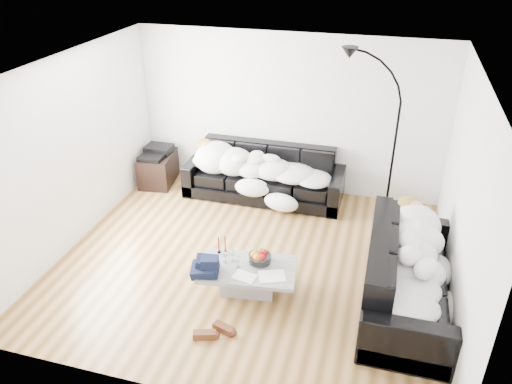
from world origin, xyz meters
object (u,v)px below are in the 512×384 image
(sofa_back, at_px, (264,174))
(candle_left, at_px, (219,245))
(fruit_bowl, at_px, (260,256))
(sofa_right, at_px, (409,272))
(wine_glass_b, at_px, (225,257))
(floor_lamp, at_px, (394,148))
(candle_right, at_px, (225,245))
(sleeper_right, at_px, (412,258))
(shoes, at_px, (214,332))
(wine_glass_a, at_px, (233,256))
(av_cabinet, at_px, (158,169))
(stereo, at_px, (156,151))
(coffee_table, at_px, (248,279))
(wine_glass_c, at_px, (238,262))
(sleeper_back, at_px, (263,163))

(sofa_back, bearing_deg, candle_left, -90.21)
(sofa_back, xyz_separation_m, fruit_bowl, (0.54, -2.23, 0.01))
(sofa_right, height_order, wine_glass_b, sofa_right)
(sofa_back, height_order, floor_lamp, floor_lamp)
(candle_left, distance_m, candle_right, 0.08)
(sleeper_right, height_order, candle_left, sleeper_right)
(sofa_right, distance_m, fruit_bowl, 1.77)
(sofa_back, height_order, candle_right, sofa_back)
(sofa_right, distance_m, shoes, 2.34)
(shoes, bearing_deg, wine_glass_a, 88.33)
(wine_glass_a, xyz_separation_m, wine_glass_b, (-0.08, -0.05, 0.00))
(wine_glass_a, relative_size, wine_glass_b, 0.97)
(av_cabinet, bearing_deg, sofa_back, -7.49)
(fruit_bowl, relative_size, stereo, 0.63)
(coffee_table, height_order, candle_left, candle_left)
(av_cabinet, height_order, stereo, stereo)
(sleeper_right, bearing_deg, wine_glass_b, 96.43)
(sofa_right, height_order, wine_glass_c, sofa_right)
(candle_right, relative_size, av_cabinet, 0.31)
(sleeper_back, relative_size, wine_glass_b, 13.68)
(sofa_right, xyz_separation_m, wine_glass_a, (-2.09, -0.19, -0.04))
(shoes, bearing_deg, coffee_table, 74.12)
(stereo, xyz_separation_m, floor_lamp, (3.88, -0.03, 0.52))
(sofa_right, relative_size, shoes, 5.31)
(fruit_bowl, bearing_deg, sofa_right, 3.86)
(candle_left, bearing_deg, fruit_bowl, -4.99)
(candle_left, relative_size, floor_lamp, 0.10)
(sofa_back, height_order, av_cabinet, sofa_back)
(sleeper_back, xyz_separation_m, stereo, (-1.90, 0.05, -0.05))
(sofa_right, distance_m, stereo, 4.70)
(av_cabinet, bearing_deg, shoes, -63.47)
(sofa_right, distance_m, sleeper_back, 3.10)
(stereo, bearing_deg, coffee_table, -45.98)
(sofa_right, bearing_deg, floor_lamp, 8.91)
(candle_right, bearing_deg, floor_lamp, 48.04)
(wine_glass_a, relative_size, floor_lamp, 0.07)
(sofa_right, relative_size, wine_glass_a, 14.63)
(sofa_right, xyz_separation_m, sleeper_back, (-2.30, 2.06, 0.18))
(sofa_right, relative_size, av_cabinet, 2.95)
(fruit_bowl, height_order, candle_right, candle_right)
(sofa_back, xyz_separation_m, sofa_right, (2.30, -2.11, 0.04))
(wine_glass_c, bearing_deg, sleeper_back, 97.75)
(coffee_table, relative_size, wine_glass_b, 7.33)
(sofa_right, relative_size, stereo, 5.11)
(wine_glass_b, bearing_deg, wine_glass_a, 34.15)
(stereo, bearing_deg, floor_lamp, -0.86)
(candle_left, distance_m, stereo, 2.89)
(sleeper_back, bearing_deg, shoes, -84.88)
(stereo, relative_size, floor_lamp, 0.20)
(coffee_table, xyz_separation_m, stereo, (-2.33, 2.37, 0.42))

